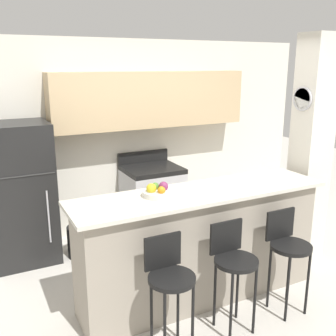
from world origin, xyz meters
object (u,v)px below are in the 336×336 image
bar_stool_right (288,247)px  fruit_bowl (158,192)px  stove_range (152,199)px  trash_bin (79,241)px  bar_stool_mid (233,261)px  refrigerator (21,193)px  bar_stool_left (169,278)px

bar_stool_right → fruit_bowl: (-1.03, 0.57, 0.51)m
bar_stool_right → fruit_bowl: size_ratio=3.38×
stove_range → trash_bin: 1.15m
bar_stool_mid → stove_range: bearing=83.5°
trash_bin → bar_stool_right: bearing=-52.7°
refrigerator → bar_stool_left: bearing=-69.2°
bar_stool_mid → trash_bin: (-0.84, 1.89, -0.44)m
fruit_bowl → trash_bin: bearing=107.4°
refrigerator → bar_stool_mid: (1.41, -2.13, -0.18)m
refrigerator → bar_stool_mid: refrigerator is taller
refrigerator → trash_bin: bearing=-22.6°
bar_stool_mid → fruit_bowl: fruit_bowl is taller
bar_stool_mid → fruit_bowl: 0.88m
refrigerator → stove_range: refrigerator is taller
bar_stool_right → refrigerator: bearing=133.4°
fruit_bowl → stove_range: bearing=67.2°
trash_bin → refrigerator: bearing=157.4°
refrigerator → bar_stool_left: size_ratio=1.70×
bar_stool_left → bar_stool_right: same height
refrigerator → trash_bin: (0.57, -0.24, -0.62)m
bar_stool_mid → bar_stool_right: same height
fruit_bowl → bar_stool_right: bearing=-29.2°
refrigerator → bar_stool_mid: bearing=-56.5°
bar_stool_right → trash_bin: 2.42m
stove_range → fruit_bowl: fruit_bowl is taller
bar_stool_right → trash_bin: bearing=127.3°
refrigerator → fruit_bowl: (0.99, -1.56, 0.33)m
stove_range → fruit_bowl: 1.86m
bar_stool_left → bar_stool_right: (1.20, 0.00, 0.00)m
fruit_bowl → trash_bin: size_ratio=0.74×
stove_range → bar_stool_left: stove_range is taller
fruit_bowl → refrigerator: bearing=122.3°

